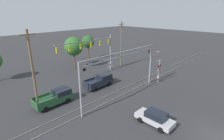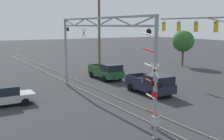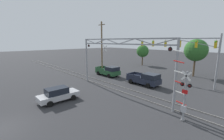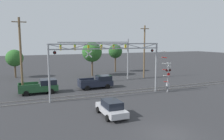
{
  "view_description": "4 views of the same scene",
  "coord_description": "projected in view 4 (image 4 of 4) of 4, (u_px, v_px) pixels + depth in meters",
  "views": [
    {
      "loc": [
        -17.68,
        -2.59,
        11.99
      ],
      "look_at": [
        -0.03,
        14.53,
        3.7
      ],
      "focal_mm": 28.0,
      "sensor_mm": 36.0,
      "label": 1
    },
    {
      "loc": [
        20.02,
        2.12,
        6.2
      ],
      "look_at": [
        1.86,
        12.71,
        2.83
      ],
      "focal_mm": 45.0,
      "sensor_mm": 36.0,
      "label": 2
    },
    {
      "loc": [
        13.06,
        -0.53,
        6.52
      ],
      "look_at": [
        0.36,
        11.05,
        3.17
      ],
      "focal_mm": 24.0,
      "sensor_mm": 36.0,
      "label": 3
    },
    {
      "loc": [
        -10.17,
        -13.02,
        7.18
      ],
      "look_at": [
        0.4,
        12.12,
        3.47
      ],
      "focal_mm": 35.0,
      "sensor_mm": 36.0,
      "label": 4
    }
  ],
  "objects": [
    {
      "name": "background_tree_far_right_verge",
      "position": [
        15.0,
        58.0,
        41.91
      ],
      "size": [
        3.25,
        3.25,
        5.44
      ],
      "color": "brown",
      "rests_on": "ground_plane"
    },
    {
      "name": "pickup_truck_following",
      "position": [
        40.0,
        87.0,
        29.76
      ],
      "size": [
        5.09,
        2.33,
        1.87
      ],
      "color": "#23512D",
      "rests_on": "ground_plane"
    },
    {
      "name": "background_tree_far_left_verge",
      "position": [
        115.0,
        51.0,
        49.57
      ],
      "size": [
        3.13,
        3.13,
        6.29
      ],
      "color": "brown",
      "rests_on": "ground_plane"
    },
    {
      "name": "utility_pole_right",
      "position": [
        144.0,
        51.0,
        41.5
      ],
      "size": [
        1.8,
        0.28,
        9.95
      ],
      "color": "brown",
      "rests_on": "ground_plane"
    },
    {
      "name": "sedan_waiting",
      "position": [
        111.0,
        108.0,
        20.83
      ],
      "size": [
        2.01,
        4.29,
        1.54
      ],
      "color": "#B7B7BC",
      "rests_on": "ground_plane"
    },
    {
      "name": "pickup_truck_lead",
      "position": [
        97.0,
        82.0,
        32.97
      ],
      "size": [
        5.05,
        2.33,
        1.87
      ],
      "color": "#1E2333",
      "rests_on": "ground_plane"
    },
    {
      "name": "utility_pole_left",
      "position": [
        21.0,
        55.0,
        28.54
      ],
      "size": [
        1.8,
        0.28,
        10.13
      ],
      "color": "brown",
      "rests_on": "ground_plane"
    },
    {
      "name": "traffic_signal_span",
      "position": [
        108.0,
        50.0,
        38.43
      ],
      "size": [
        12.81,
        0.39,
        7.46
      ],
      "color": "gray",
      "rests_on": "ground_plane"
    },
    {
      "name": "crossing_signal_mast",
      "position": [
        168.0,
        77.0,
        30.24
      ],
      "size": [
        1.71,
        0.35,
        5.82
      ],
      "color": "gray",
      "rests_on": "ground_plane"
    },
    {
      "name": "rail_track_near",
      "position": [
        107.0,
        95.0,
        28.45
      ],
      "size": [
        80.0,
        0.08,
        0.1
      ],
      "primitive_type": "cube",
      "color": "gray",
      "rests_on": "ground_plane"
    },
    {
      "name": "crossing_gantry",
      "position": [
        108.0,
        58.0,
        27.53
      ],
      "size": [
        14.76,
        0.27,
        6.81
      ],
      "color": "gray",
      "rests_on": "ground_plane"
    },
    {
      "name": "rail_track_far",
      "position": [
        103.0,
        93.0,
        29.77
      ],
      "size": [
        80.0,
        0.08,
        0.1
      ],
      "primitive_type": "cube",
      "color": "gray",
      "rests_on": "ground_plane"
    },
    {
      "name": "background_tree_beyond_span",
      "position": [
        92.0,
        52.0,
        43.9
      ],
      "size": [
        4.0,
        4.0,
        6.87
      ],
      "color": "brown",
      "rests_on": "ground_plane"
    },
    {
      "name": "ground_plane",
      "position": [
        168.0,
        134.0,
        16.77
      ],
      "size": [
        200.0,
        200.0,
        0.0
      ],
      "primitive_type": "plane",
      "color": "#303033"
    }
  ]
}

